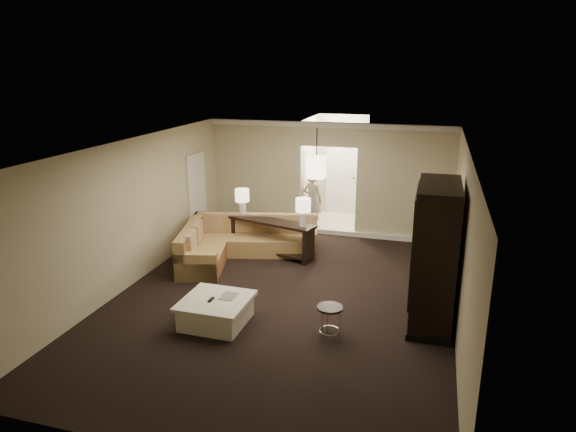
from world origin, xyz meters
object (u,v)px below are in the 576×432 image
(coffee_table, at_px, (216,311))
(armoire, at_px, (434,257))
(console_table, at_px, (272,234))
(drink_table, at_px, (330,315))
(sectional_sofa, at_px, (238,243))
(person, at_px, (313,197))

(coffee_table, xyz_separation_m, armoire, (3.38, 1.08, 0.90))
(armoire, bearing_deg, console_table, 147.47)
(drink_table, bearing_deg, armoire, 33.17)
(drink_table, bearing_deg, sectional_sofa, 133.13)
(console_table, height_order, drink_table, console_table)
(sectional_sofa, bearing_deg, person, 52.08)
(sectional_sofa, relative_size, console_table, 1.40)
(coffee_table, bearing_deg, person, 86.39)
(armoire, distance_m, person, 5.29)
(sectional_sofa, xyz_separation_m, armoire, (4.14, -1.85, 0.79))
(sectional_sofa, height_order, coffee_table, sectional_sofa)
(coffee_table, relative_size, drink_table, 2.16)
(console_table, distance_m, drink_table, 3.75)
(sectional_sofa, distance_m, armoire, 4.60)
(console_table, height_order, armoire, armoire)
(coffee_table, height_order, drink_table, drink_table)
(sectional_sofa, distance_m, person, 2.76)
(coffee_table, distance_m, person, 5.46)
(armoire, xyz_separation_m, person, (-3.04, 4.33, -0.29))
(person, bearing_deg, armoire, 146.72)
(console_table, bearing_deg, sectional_sofa, -136.15)
(coffee_table, relative_size, console_table, 0.52)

